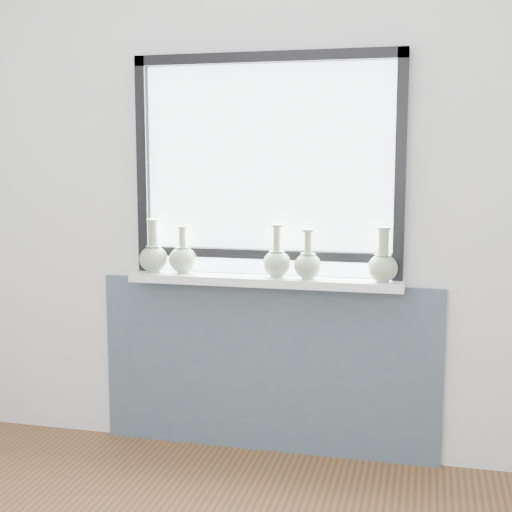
% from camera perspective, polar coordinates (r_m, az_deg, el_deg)
% --- Properties ---
extents(back_wall, '(3.60, 0.02, 2.60)m').
position_cam_1_polar(back_wall, '(3.46, 1.03, 5.18)').
color(back_wall, silver).
rests_on(back_wall, ground).
extents(apron_panel, '(1.70, 0.03, 0.86)m').
position_cam_1_polar(apron_panel, '(3.58, 0.88, -8.89)').
color(apron_panel, '#44535F').
rests_on(apron_panel, ground).
extents(windowsill, '(1.32, 0.18, 0.04)m').
position_cam_1_polar(windowsill, '(3.41, 0.64, -1.97)').
color(windowsill, white).
rests_on(windowsill, apron_panel).
extents(window, '(1.30, 0.06, 1.05)m').
position_cam_1_polar(window, '(3.42, 0.90, 7.52)').
color(window, black).
rests_on(window, windowsill).
extents(vase_a, '(0.14, 0.14, 0.26)m').
position_cam_1_polar(vase_a, '(3.56, -8.19, 0.04)').
color(vase_a, '#98AA88').
rests_on(vase_a, windowsill).
extents(vase_b, '(0.14, 0.14, 0.23)m').
position_cam_1_polar(vase_b, '(3.52, -5.87, -0.15)').
color(vase_b, '#98AA88').
rests_on(vase_b, windowsill).
extents(vase_c, '(0.14, 0.14, 0.25)m').
position_cam_1_polar(vase_c, '(3.37, 1.68, -0.40)').
color(vase_c, '#98AA88').
rests_on(vase_c, windowsill).
extents(vase_d, '(0.13, 0.13, 0.23)m').
position_cam_1_polar(vase_d, '(3.33, 4.17, -0.61)').
color(vase_d, '#98AA88').
rests_on(vase_d, windowsill).
extents(vase_e, '(0.14, 0.14, 0.25)m').
position_cam_1_polar(vase_e, '(3.29, 10.10, -0.67)').
color(vase_e, '#98AA88').
rests_on(vase_e, windowsill).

